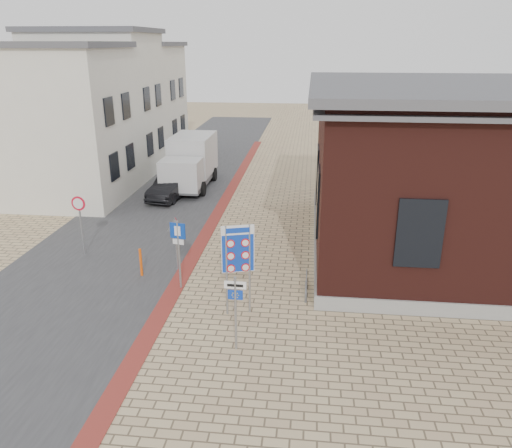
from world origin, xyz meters
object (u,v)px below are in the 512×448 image
at_px(parking_sign, 178,243).
at_px(bollard, 141,262).
at_px(border_sign, 238,251).
at_px(essen_sign, 236,302).
at_px(box_truck, 190,162).
at_px(sedan, 171,186).

xyz_separation_m(parking_sign, bollard, (-1.70, 0.80, -1.19)).
bearing_deg(border_sign, essen_sign, -100.40).
distance_m(box_truck, parking_sign, 13.37).
distance_m(essen_sign, bollard, 6.10).
relative_size(sedan, bollard, 3.67).
relative_size(border_sign, bollard, 2.77).
bearing_deg(essen_sign, bollard, 135.76).
bearing_deg(box_truck, bollard, -85.11).
relative_size(border_sign, essen_sign, 1.33).
height_order(sedan, parking_sign, parking_sign).
xyz_separation_m(sedan, border_sign, (5.57, -12.21, 1.52)).
xyz_separation_m(border_sign, parking_sign, (-2.30, 1.50, -0.45)).
height_order(border_sign, parking_sign, border_sign).
bearing_deg(border_sign, sedan, 97.96).
bearing_deg(box_truck, border_sign, -70.85).
xyz_separation_m(sedan, parking_sign, (3.27, -10.71, 1.07)).
distance_m(border_sign, bollard, 4.89).
xyz_separation_m(border_sign, bollard, (-4.00, 2.30, -1.63)).
height_order(parking_sign, bollard, parking_sign).
relative_size(sedan, parking_sign, 1.58).
distance_m(essen_sign, parking_sign, 4.32).
relative_size(sedan, essen_sign, 1.77).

